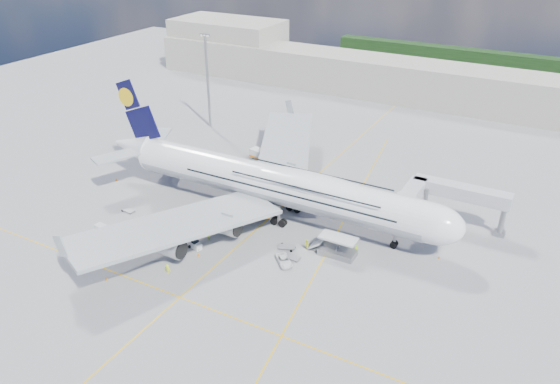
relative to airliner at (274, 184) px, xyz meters
The scene contains 32 objects.
ground 12.13m from the airliner, 91.49° to the right, with size 300.00×300.00×0.00m, color gray.
taxi_line_main 12.13m from the airliner, 91.49° to the right, with size 0.25×220.00×0.01m, color #E2AC0B.
taxi_line_cross 30.78m from the airliner, 90.50° to the right, with size 120.00×0.25×0.01m, color #E2AC0B.
taxi_line_diag 15.36m from the airliner, ahead, with size 0.25×100.00×0.01m, color #E2AC0B.
airliner is the anchor object (origin of this frame).
jet_bridge 31.50m from the airliner, 20.31° to the left, with size 18.80×12.10×8.50m.
cargo_loader 18.87m from the airliner, 23.23° to the right, with size 8.53×3.20×3.67m.
light_mast 53.72m from the airliner, 139.00° to the left, with size 3.00×0.70×25.50m.
terminal 85.00m from the airliner, 90.18° to the left, with size 180.00×16.00×12.00m, color #B2AD9E.
hangar 114.20m from the airliner, 127.98° to the left, with size 40.00×22.00×18.00m, color #B2AD9E.
tree_line 135.97m from the airliner, 73.00° to the left, with size 160.00×6.00×8.00m, color #193814.
dolly_row_a 33.80m from the airliner, 138.84° to the right, with size 3.13×1.93×1.88m.
dolly_row_b 26.30m from the airliner, 138.67° to the right, with size 3.38×2.08×2.03m.
dolly_row_c 13.00m from the airliner, 118.14° to the right, with size 3.12×2.23×0.41m.
dolly_back 30.30m from the airliner, 153.54° to the right, with size 2.87×1.81×0.39m.
dolly_nose_far 17.08m from the airliner, 49.79° to the right, with size 3.03×1.82×0.42m.
dolly_nose_near 14.09m from the airliner, 50.62° to the right, with size 3.51×2.70×0.46m.
baggage_tug 19.64m from the airliner, 110.61° to the right, with size 2.83×1.88×1.63m.
catering_truck_inner 24.67m from the airliner, 126.46° to the left, with size 6.56×3.27×3.76m.
catering_truck_outer 38.49m from the airliner, 113.84° to the left, with size 6.56×3.16×3.77m.
service_van 18.16m from the airliner, 55.27° to the right, with size 2.09×4.54×1.26m, color white.
crew_nose 21.02m from the airliner, 14.83° to the right, with size 0.65×0.42×1.77m, color #A1DB17.
crew_loader 15.14m from the airliner, 36.38° to the right, with size 0.97×0.76×2.00m, color #EDFD1A.
crew_wing 16.34m from the airliner, 113.14° to the right, with size 1.02×0.43×1.74m, color #B8E618.
crew_van 15.78m from the airliner, 20.88° to the right, with size 0.87×0.57×1.79m, color #C2FF1A.
crew_tug 27.30m from the airliner, 102.92° to the right, with size 1.17×0.67×1.81m, color #E6F619.
cone_nose 33.48m from the airliner, ahead, with size 0.39×0.39×0.49m.
cone_wing_left_inner 22.42m from the airliner, 107.30° to the left, with size 0.44×0.44×0.57m.
cone_wing_left_outer 37.51m from the airliner, 120.20° to the left, with size 0.47×0.47×0.60m.
cone_wing_right_inner 20.83m from the airliner, 103.57° to the right, with size 0.47×0.47×0.60m.
cone_wing_right_outer 35.66m from the airliner, 113.14° to the right, with size 0.45×0.45×0.57m.
cone_tail 39.40m from the airliner, behind, with size 0.51×0.51×0.64m.
Camera 1 is at (46.75, -72.45, 54.45)m, focal length 35.00 mm.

